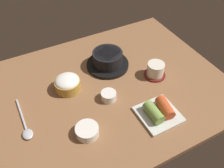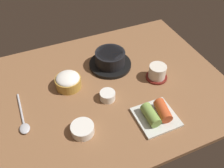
% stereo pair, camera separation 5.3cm
% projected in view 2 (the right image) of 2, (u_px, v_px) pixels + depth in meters
% --- Properties ---
extents(dining_table, '(1.00, 0.76, 0.02)m').
position_uv_depth(dining_table, '(106.00, 89.00, 1.01)').
color(dining_table, brown).
rests_on(dining_table, ground).
extents(stone_pot, '(0.19, 0.19, 0.07)m').
position_uv_depth(stone_pot, '(110.00, 60.00, 1.07)').
color(stone_pot, black).
rests_on(stone_pot, dining_table).
extents(rice_bowl, '(0.11, 0.11, 0.06)m').
position_uv_depth(rice_bowl, '(68.00, 81.00, 0.98)').
color(rice_bowl, '#B78C38').
rests_on(rice_bowl, dining_table).
extents(tea_cup_with_saucer, '(0.09, 0.09, 0.06)m').
position_uv_depth(tea_cup_with_saucer, '(157.00, 72.00, 1.02)').
color(tea_cup_with_saucer, maroon).
rests_on(tea_cup_with_saucer, dining_table).
extents(banchan_cup_center, '(0.06, 0.06, 0.03)m').
position_uv_depth(banchan_cup_center, '(108.00, 95.00, 0.94)').
color(banchan_cup_center, white).
rests_on(banchan_cup_center, dining_table).
extents(kimchi_plate, '(0.14, 0.14, 0.05)m').
position_uv_depth(kimchi_plate, '(156.00, 115.00, 0.87)').
color(kimchi_plate, silver).
rests_on(kimchi_plate, dining_table).
extents(side_bowl_near, '(0.08, 0.08, 0.03)m').
position_uv_depth(side_bowl_near, '(82.00, 129.00, 0.83)').
color(side_bowl_near, white).
rests_on(side_bowl_near, dining_table).
extents(spoon, '(0.04, 0.20, 0.01)m').
position_uv_depth(spoon, '(23.00, 122.00, 0.87)').
color(spoon, '#B7B7BC').
rests_on(spoon, dining_table).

